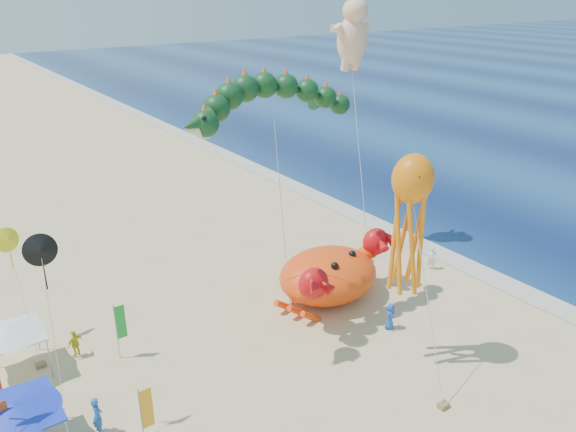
% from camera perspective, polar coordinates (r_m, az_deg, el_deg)
% --- Properties ---
extents(ground, '(320.00, 320.00, 0.00)m').
position_cam_1_polar(ground, '(33.17, 4.91, -10.76)').
color(ground, '#D1B784').
rests_on(ground, ground).
extents(foam_strip, '(320.00, 320.00, 0.00)m').
position_cam_1_polar(foam_strip, '(41.01, 17.94, -4.96)').
color(foam_strip, silver).
rests_on(foam_strip, ground).
extents(crab_inflatable, '(8.69, 6.94, 3.81)m').
position_cam_1_polar(crab_inflatable, '(34.73, 4.25, -5.88)').
color(crab_inflatable, '#FF440D').
rests_on(crab_inflatable, ground).
extents(dragon_kite, '(11.54, 5.08, 13.74)m').
position_cam_1_polar(dragon_kite, '(28.44, -1.75, 10.98)').
color(dragon_kite, '#0D3316').
rests_on(dragon_kite, ground).
extents(cherub_kite, '(2.35, 4.94, 17.53)m').
position_cam_1_polar(cherub_kite, '(39.35, 6.62, 18.10)').
color(cherub_kite, '#FEC09B').
rests_on(cherub_kite, ground).
extents(octopus_kite, '(2.34, 5.08, 11.05)m').
position_cam_1_polar(octopus_kite, '(27.03, 12.28, 0.24)').
color(octopus_kite, orange).
rests_on(octopus_kite, ground).
extents(canopy_blue, '(3.63, 3.63, 2.71)m').
position_cam_1_polar(canopy_blue, '(26.11, -26.10, -17.15)').
color(canopy_blue, gray).
rests_on(canopy_blue, ground).
extents(canopy_white, '(3.29, 3.29, 2.71)m').
position_cam_1_polar(canopy_white, '(31.10, -26.50, -10.47)').
color(canopy_white, gray).
rests_on(canopy_white, ground).
extents(feather_flags, '(6.86, 6.86, 3.20)m').
position_cam_1_polar(feather_flags, '(27.49, -21.49, -15.24)').
color(feather_flags, gray).
rests_on(feather_flags, ground).
extents(beachgoers, '(31.19, 11.55, 1.88)m').
position_cam_1_polar(beachgoers, '(28.70, -15.34, -15.52)').
color(beachgoers, '#287947').
rests_on(beachgoers, ground).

